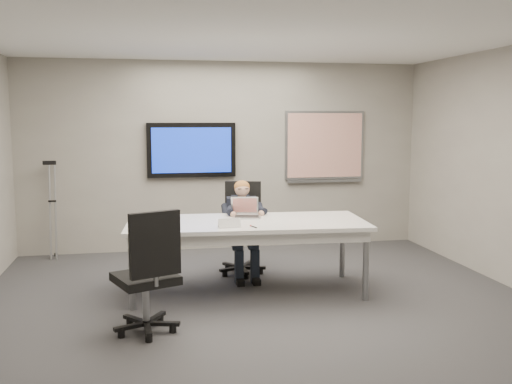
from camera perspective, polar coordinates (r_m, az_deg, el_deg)
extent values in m
cube|color=#38383A|center=(5.93, 0.95, -12.00)|extent=(6.00, 6.00, 0.02)
cube|color=white|center=(5.65, 1.02, 15.85)|extent=(6.00, 6.00, 0.02)
cube|color=gray|center=(8.57, -3.14, 3.60)|extent=(6.00, 0.02, 2.80)
cube|color=gray|center=(2.79, 13.78, -4.67)|extent=(6.00, 0.02, 2.80)
cube|color=silver|center=(6.41, -0.91, -3.12)|extent=(2.73, 1.28, 0.04)
cube|color=silver|center=(6.43, -0.91, -3.89)|extent=(2.61, 1.16, 0.11)
cylinder|color=gray|center=(6.04, -12.31, -7.94)|extent=(0.07, 0.07, 0.78)
cylinder|color=gray|center=(6.31, 10.93, -7.24)|extent=(0.07, 0.07, 0.78)
cylinder|color=gray|center=(6.94, -11.62, -5.91)|extent=(0.07, 0.07, 0.78)
cylinder|color=gray|center=(7.18, 8.63, -5.40)|extent=(0.07, 0.07, 0.78)
cube|color=black|center=(8.46, -6.47, 4.19)|extent=(1.30, 0.08, 0.80)
cube|color=#0D2593|center=(8.42, -6.44, 4.18)|extent=(1.16, 0.01, 0.66)
cube|color=gray|center=(8.88, 6.87, 4.66)|extent=(1.25, 0.04, 1.05)
cube|color=white|center=(8.86, 6.91, 4.65)|extent=(1.18, 0.01, 0.98)
cube|color=gray|center=(8.89, 6.88, 1.11)|extent=(1.18, 0.05, 0.04)
cylinder|color=gray|center=(7.26, -1.47, -5.81)|extent=(0.07, 0.07, 0.40)
cube|color=black|center=(7.22, -1.47, -4.27)|extent=(0.62, 0.62, 0.08)
cube|color=black|center=(7.39, -1.31, -1.13)|extent=(0.46, 0.17, 0.57)
cylinder|color=gray|center=(5.43, -10.95, -10.51)|extent=(0.07, 0.07, 0.40)
cube|color=black|center=(5.38, -11.00, -8.49)|extent=(0.67, 0.67, 0.08)
cube|color=black|center=(5.07, -10.06, -5.17)|extent=(0.45, 0.23, 0.58)
cube|color=black|center=(7.14, -1.43, -2.56)|extent=(0.39, 0.24, 0.51)
cube|color=#3D2319|center=(7.03, -1.28, -2.51)|extent=(0.20, 0.03, 0.25)
sphere|color=tan|center=(7.06, -1.40, 0.30)|extent=(0.19, 0.19, 0.19)
ellipsoid|color=brown|center=(7.07, -1.42, 0.52)|extent=(0.19, 0.19, 0.16)
cube|color=#A8A8AB|center=(6.62, -0.93, -2.51)|extent=(0.36, 0.28, 0.02)
cube|color=black|center=(6.61, -0.92, -2.44)|extent=(0.30, 0.20, 0.00)
cube|color=#A8A8AB|center=(6.75, -1.15, -1.35)|extent=(0.33, 0.14, 0.21)
cube|color=red|center=(6.74, -1.14, -1.34)|extent=(0.29, 0.11, 0.18)
cylinder|color=black|center=(6.05, -0.27, -3.48)|extent=(0.06, 0.14, 0.01)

